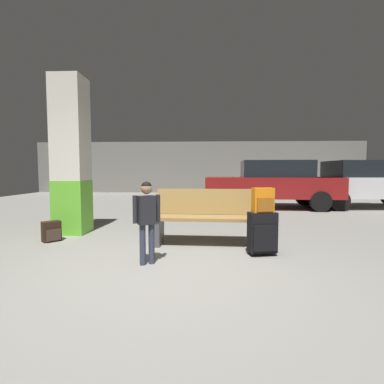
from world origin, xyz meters
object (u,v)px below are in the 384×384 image
backpack_dark_floor (52,231)px  parked_car_side (366,183)px  structural_pillar (71,157)px  child (147,214)px  bench (205,217)px  backpack_bright (263,200)px  parked_car_near (272,183)px  suitcase (262,233)px

backpack_dark_floor → parked_car_side: parked_car_side is taller
structural_pillar → child: (1.79, -1.81, -0.80)m
structural_pillar → parked_car_side: 8.82m
bench → backpack_dark_floor: bench is taller
structural_pillar → backpack_bright: 3.64m
structural_pillar → parked_car_side: size_ratio=0.70×
structural_pillar → backpack_dark_floor: size_ratio=8.59×
backpack_bright → parked_car_near: bearing=76.2°
backpack_bright → suitcase: bearing=75.4°
structural_pillar → child: 2.67m
structural_pillar → parked_car_near: structural_pillar is taller
backpack_dark_floor → parked_car_side: bearing=32.5°
parked_car_near → parked_car_side: bearing=3.8°
bench → child: 1.27m
structural_pillar → backpack_dark_floor: bearing=-94.3°
backpack_bright → backpack_dark_floor: (-3.37, 0.66, -0.60)m
child → parked_car_side: (5.91, 6.06, 0.16)m
child → backpack_dark_floor: 2.21m
suitcase → backpack_bright: backpack_bright is taller
bench → suitcase: 0.99m
parked_car_near → parked_car_side: size_ratio=1.00×
bench → parked_car_near: parked_car_near is taller
child → parked_car_side: parked_car_side is taller
suitcase → parked_car_side: size_ratio=0.14×
suitcase → structural_pillar: bearing=158.0°
child → parked_car_near: 6.51m
child → parked_car_near: bearing=64.0°
suitcase → parked_car_near: parked_car_near is taller
suitcase → backpack_dark_floor: suitcase is taller
child → bench: bearing=54.9°
suitcase → parked_car_near: bearing=76.2°
child → backpack_dark_floor: size_ratio=3.08×
suitcase → parked_car_near: size_ratio=0.14×
bench → parked_car_side: parked_car_side is taller
suitcase → backpack_bright: (-0.00, -0.00, 0.45)m
backpack_bright → backpack_dark_floor: 3.49m
backpack_dark_floor → parked_car_side: (7.75, 4.94, 0.64)m
backpack_bright → backpack_dark_floor: bearing=169.0°
backpack_bright → parked_car_near: size_ratio=0.08×
backpack_bright → backpack_dark_floor: backpack_bright is taller
suitcase → backpack_bright: 0.45m
backpack_dark_floor → child: bearing=-31.3°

